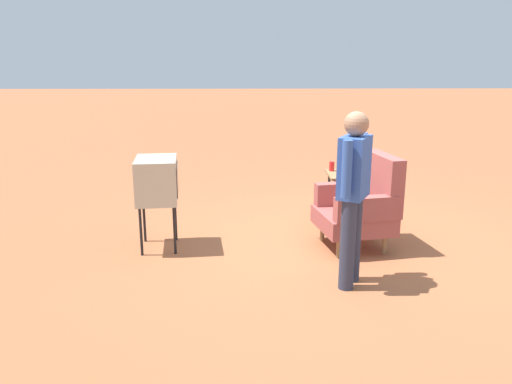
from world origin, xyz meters
The scene contains 9 objects.
ground_plane centered at (0.00, 0.00, 0.00)m, with size 60.00×60.00×0.00m, color #A05B38.
armchair centered at (-0.03, 0.21, 0.50)m, with size 0.90×0.91×1.06m.
side_table centered at (-0.88, 0.23, 0.56)m, with size 0.56×0.56×0.66m.
tv_on_stand centered at (-0.05, -2.07, 0.78)m, with size 0.64×0.50×1.03m.
person_standing centered at (0.97, -0.12, 0.94)m, with size 0.52×0.36×1.64m.
soda_can_blue centered at (-0.80, 0.17, 0.72)m, with size 0.07×0.07×0.12m, color blue.
bottle_tall_amber centered at (-1.12, 0.33, 0.81)m, with size 0.07×0.07×0.30m, color brown.
soda_can_red centered at (-1.04, 0.02, 0.72)m, with size 0.07×0.07×0.12m, color red.
flower_vase centered at (-0.96, 0.40, 0.81)m, with size 0.15×0.10×0.27m.
Camera 1 is at (5.44, -1.09, 2.10)m, focal length 35.87 mm.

